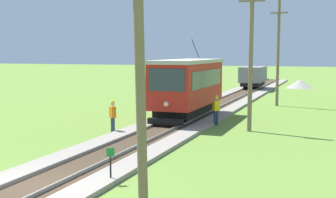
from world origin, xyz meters
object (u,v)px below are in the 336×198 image
Objects in this scene: freight_car at (253,76)px; utility_pole_mid at (278,52)px; red_tram at (188,86)px; utility_pole_near_tram at (251,56)px; utility_pole_foreground at (140,77)px; gravel_pile at (300,84)px; track_worker at (113,115)px; second_worker at (216,109)px; trackside_signal_marker at (111,163)px.

freight_car is 15.73m from utility_pole_mid.
utility_pole_near_tram is at bearing -31.93° from red_tram.
gravel_pile is (0.45, 47.50, -3.19)m from utility_pole_foreground.
utility_pole_near_tram is at bearing -90.00° from utility_pole_mid.
gravel_pile is at bearing 80.72° from red_tram.
utility_pole_mid reaches higher than track_worker.
utility_pole_mid is at bearing 90.00° from utility_pole_near_tram.
utility_pole_near_tram reaches higher than red_tram.
track_worker and second_worker have the same top height.
freight_car reaches higher than trackside_signal_marker.
utility_pole_foreground reaches higher than freight_car.
track_worker is (-4.10, 8.50, 0.32)m from trackside_signal_marker.
second_worker is at bearing -85.29° from freight_car.
utility_pole_foreground is 0.91× the size of utility_pole_near_tram.
trackside_signal_marker is 0.37× the size of gravel_pile.
second_worker is (2.16, -1.39, -1.21)m from red_tram.
second_worker is (-2.65, -30.87, 0.46)m from gravel_pile.
utility_pole_mid reaches higher than freight_car.
trackside_signal_marker is 0.66× the size of track_worker.
utility_pole_mid reaches higher than gravel_pile.
gravel_pile is 36.24m from track_worker.
second_worker is at bearing 88.54° from trackside_signal_marker.
red_tram is 18.60m from utility_pole_foreground.
freight_car is 2.91× the size of track_worker.
freight_car reaches higher than track_worker.
second_worker is (2.17, -26.29, -0.57)m from freight_car.
utility_pole_mid is at bearing 19.12° from track_worker.
utility_pole_near_tram is 8.05m from track_worker.
utility_pole_mid reaches higher than utility_pole_foreground.
utility_pole_foreground is 4.06× the size of second_worker.
freight_car is at bearing 92.66° from trackside_signal_marker.
second_worker is (-2.20, -11.42, -3.29)m from utility_pole_mid.
second_worker is (-2.20, 16.63, -2.73)m from utility_pole_foreground.
red_tram reaches higher than freight_car.
utility_pole_foreground is (4.37, -18.02, 1.52)m from red_tram.
red_tram is at bearing 148.07° from utility_pole_near_tram.
red_tram is 14.74m from trackside_signal_marker.
gravel_pile is at bearing 30.27° from track_worker.
gravel_pile is 1.77× the size of second_worker.
red_tram is 1.02× the size of utility_pole_mid.
utility_pole_foreground is at bearing -84.18° from freight_car.
utility_pole_near_tram is 12.57m from trackside_signal_marker.
second_worker is at bearing 148.85° from utility_pole_near_tram.
utility_pole_mid reaches higher than trackside_signal_marker.
utility_pole_mid reaches higher than red_tram.
trackside_signal_marker is (-2.54, -11.83, -3.41)m from utility_pole_near_tram.
second_worker is (0.34, 13.16, 0.32)m from trackside_signal_marker.
track_worker reaches higher than trackside_signal_marker.
track_worker is at bearing -112.43° from utility_pole_mid.
utility_pole_foreground is at bearing -42.98° from second_worker.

